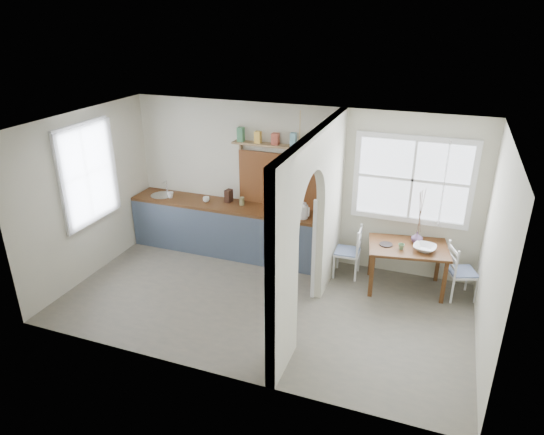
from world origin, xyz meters
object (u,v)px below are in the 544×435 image
(chair_left, at_px, (347,251))
(chair_right, at_px, (462,271))
(kettle, at_px, (303,211))
(dining_table, at_px, (406,267))
(vase, at_px, (417,237))

(chair_left, bearing_deg, chair_right, 85.17)
(chair_left, distance_m, kettle, 0.96)
(dining_table, height_order, chair_right, chair_right)
(chair_left, height_order, chair_right, chair_right)
(dining_table, xyz_separation_m, kettle, (-1.66, 0.06, 0.67))
(kettle, distance_m, vase, 1.78)
(kettle, bearing_deg, chair_left, 9.97)
(vase, bearing_deg, chair_right, -10.20)
(chair_right, relative_size, vase, 4.83)
(dining_table, xyz_separation_m, chair_right, (0.79, 0.03, 0.07))
(chair_left, relative_size, kettle, 3.28)
(chair_left, relative_size, vase, 4.80)
(vase, bearing_deg, chair_left, -176.58)
(chair_right, relative_size, kettle, 3.31)
(chair_right, height_order, kettle, kettle)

